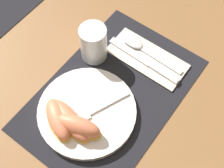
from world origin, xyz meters
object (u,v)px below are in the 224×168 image
Objects in this scene: juice_glass at (94,45)px; citrus_wedge_0 at (58,119)px; citrus_wedge_1 at (70,120)px; spoon at (140,47)px; fork at (91,112)px; plate at (87,111)px; citrus_wedge_2 at (78,126)px; knife at (145,61)px.

citrus_wedge_0 is (-0.20, -0.06, -0.01)m from juice_glass.
spoon is at bearing -1.22° from citrus_wedge_1.
juice_glass reaches higher than spoon.
fork is 0.08m from citrus_wedge_0.
spoon is 1.57× the size of citrus_wedge_0.
citrus_wedge_1 is (-0.28, 0.01, 0.02)m from spoon.
citrus_wedge_2 reaches higher than plate.
citrus_wedge_2 reaches higher than citrus_wedge_1.
citrus_wedge_2 is at bearing -176.27° from fork.
citrus_wedge_1 is at bearing -157.18° from juice_glass.
juice_glass is (0.14, 0.09, 0.04)m from plate.
juice_glass reaches higher than citrus_wedge_0.
citrus_wedge_1 reaches higher than plate.
plate is at bearing 17.43° from citrus_wedge_2.
fork is (-0.23, -0.02, 0.01)m from spoon.
plate is at bearing -27.66° from citrus_wedge_0.
citrus_wedge_0 is at bearing 104.86° from citrus_wedge_2.
juice_glass is at bearing 36.08° from fork.
citrus_wedge_1 is 0.03m from citrus_wedge_2.
citrus_wedge_0 is at bearing 145.61° from fork.
fork is 0.05m from citrus_wedge_2.
juice_glass is 0.47× the size of knife.
fork is 1.41× the size of citrus_wedge_0.
citrus_wedge_0 is (-0.26, 0.06, 0.03)m from knife.
plate is 0.23m from spoon.
juice_glass is at bearing 22.82° from citrus_wedge_1.
fork reaches higher than plate.
plate is 0.17m from juice_glass.
citrus_wedge_1 is at bearing 170.63° from knife.
fork is at bearing 174.55° from knife.
citrus_wedge_2 is (-0.05, -0.00, 0.02)m from fork.
citrus_wedge_2 is (0.01, -0.05, 0.00)m from citrus_wedge_0.
plate is 1.10× the size of knife.
plate is 1.95× the size of citrus_wedge_0.
plate is 1.71× the size of citrus_wedge_1.
citrus_wedge_0 is at bearing 174.58° from spoon.
juice_glass is 0.22m from citrus_wedge_2.
spoon is at bearing -44.12° from juice_glass.
citrus_wedge_2 is at bearing -75.14° from citrus_wedge_0.
fork is at bearing 3.73° from citrus_wedge_2.
plate is 1.39× the size of fork.
citrus_wedge_0 is 0.03m from citrus_wedge_1.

